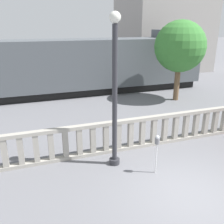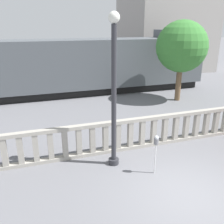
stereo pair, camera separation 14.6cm
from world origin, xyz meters
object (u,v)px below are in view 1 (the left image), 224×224
at_px(parking_meter, 157,143).
at_px(tree_left, 180,47).
at_px(lamppost, 115,91).
at_px(train_near, 40,68).

bearing_deg(parking_meter, tree_left, 52.88).
height_order(lamppost, tree_left, lamppost).
xyz_separation_m(lamppost, train_near, (-1.77, 10.33, -0.75)).
relative_size(lamppost, train_near, 0.21).
bearing_deg(lamppost, parking_meter, -42.39).
bearing_deg(lamppost, train_near, 99.72).
relative_size(parking_meter, tree_left, 0.27).
distance_m(lamppost, tree_left, 9.42).
distance_m(train_near, tree_left, 9.53).
distance_m(parking_meter, train_near, 11.77).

